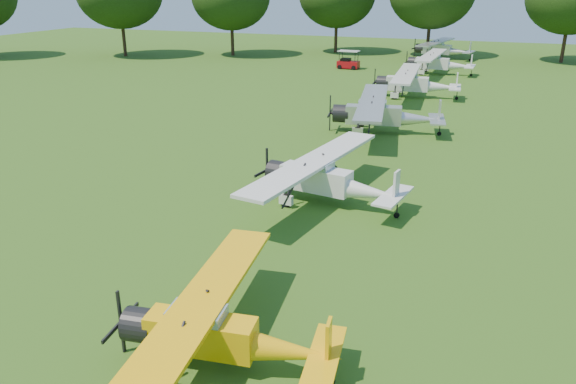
% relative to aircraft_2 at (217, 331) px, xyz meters
% --- Properties ---
extents(ground, '(160.00, 160.00, 0.00)m').
position_rel_aircraft_2_xyz_m(ground, '(-1.14, 10.91, -1.11)').
color(ground, '#284812').
rests_on(ground, ground).
extents(tree_belt, '(137.36, 130.27, 14.52)m').
position_rel_aircraft_2_xyz_m(tree_belt, '(2.43, 11.07, 6.92)').
color(tree_belt, '#311E13').
rests_on(tree_belt, ground).
extents(aircraft_2, '(6.07, 9.65, 1.89)m').
position_rel_aircraft_2_xyz_m(aircraft_2, '(0.00, 0.00, 0.00)').
color(aircraft_2, '#FFB80A').
rests_on(aircraft_2, ground).
extents(aircraft_3, '(6.94, 10.98, 2.16)m').
position_rel_aircraft_2_xyz_m(aircraft_3, '(-0.71, 12.08, 0.15)').
color(aircraft_3, silver).
rests_on(aircraft_3, ground).
extents(aircraft_4, '(7.68, 12.16, 2.39)m').
position_rel_aircraft_2_xyz_m(aircraft_4, '(-0.86, 25.49, 0.29)').
color(aircraft_4, silver).
rests_on(aircraft_4, ground).
extents(aircraft_5, '(7.43, 11.83, 2.33)m').
position_rel_aircraft_2_xyz_m(aircraft_5, '(-0.72, 38.43, 0.25)').
color(aircraft_5, silver).
rests_on(aircraft_5, ground).
extents(aircraft_6, '(7.30, 11.62, 2.29)m').
position_rel_aircraft_2_xyz_m(aircraft_6, '(-0.25, 52.21, 0.23)').
color(aircraft_6, silver).
rests_on(aircraft_6, ground).
extents(aircraft_7, '(7.72, 12.22, 2.40)m').
position_rel_aircraft_2_xyz_m(aircraft_7, '(-1.25, 65.26, 0.30)').
color(aircraft_7, silver).
rests_on(aircraft_7, ground).
extents(golf_cart, '(2.46, 1.60, 2.04)m').
position_rel_aircraft_2_xyz_m(golf_cart, '(-10.30, 52.84, -0.42)').
color(golf_cart, '#A30B12').
rests_on(golf_cart, ground).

